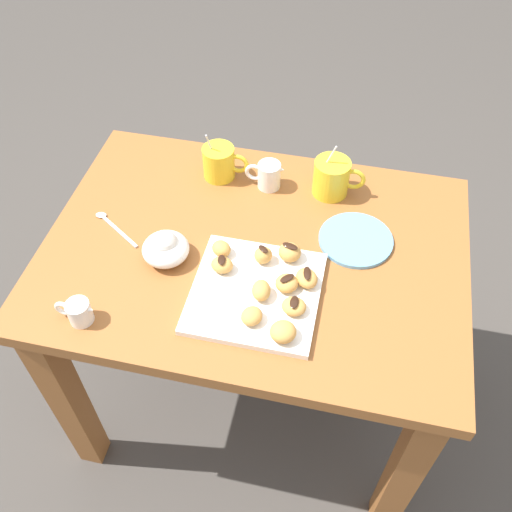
% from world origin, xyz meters
% --- Properties ---
extents(ground_plane, '(8.00, 8.00, 0.00)m').
position_xyz_m(ground_plane, '(0.00, 0.00, 0.00)').
color(ground_plane, '#423D38').
extents(dining_table, '(1.01, 0.73, 0.74)m').
position_xyz_m(dining_table, '(0.00, 0.00, 0.60)').
color(dining_table, '#935628').
rests_on(dining_table, ground_plane).
extents(pastry_plate_square, '(0.28, 0.28, 0.02)m').
position_xyz_m(pastry_plate_square, '(0.03, -0.14, 0.75)').
color(pastry_plate_square, white).
rests_on(pastry_plate_square, dining_table).
extents(coffee_mug_yellow_left, '(0.12, 0.08, 0.14)m').
position_xyz_m(coffee_mug_yellow_left, '(-0.15, 0.24, 0.79)').
color(coffee_mug_yellow_left, yellow).
rests_on(coffee_mug_yellow_left, dining_table).
extents(coffee_mug_yellow_right, '(0.13, 0.09, 0.15)m').
position_xyz_m(coffee_mug_yellow_right, '(0.15, 0.24, 0.79)').
color(coffee_mug_yellow_right, yellow).
rests_on(coffee_mug_yellow_right, dining_table).
extents(cream_pitcher_white, '(0.10, 0.06, 0.07)m').
position_xyz_m(cream_pitcher_white, '(-0.01, 0.23, 0.78)').
color(cream_pitcher_white, white).
rests_on(cream_pitcher_white, dining_table).
extents(ice_cream_bowl, '(0.11, 0.11, 0.08)m').
position_xyz_m(ice_cream_bowl, '(-0.19, -0.07, 0.78)').
color(ice_cream_bowl, white).
rests_on(ice_cream_bowl, dining_table).
extents(chocolate_sauce_pitcher, '(0.09, 0.05, 0.06)m').
position_xyz_m(chocolate_sauce_pitcher, '(-0.32, -0.28, 0.77)').
color(chocolate_sauce_pitcher, white).
rests_on(chocolate_sauce_pitcher, dining_table).
extents(saucer_sky_left, '(0.18, 0.18, 0.01)m').
position_xyz_m(saucer_sky_left, '(0.24, 0.08, 0.75)').
color(saucer_sky_left, '#66A8DB').
rests_on(saucer_sky_left, dining_table).
extents(loose_spoon_near_saucer, '(0.14, 0.10, 0.01)m').
position_xyz_m(loose_spoon_near_saucer, '(-0.36, -0.00, 0.74)').
color(loose_spoon_near_saucer, silver).
rests_on(loose_spoon_near_saucer, dining_table).
extents(beignet_0, '(0.06, 0.06, 0.04)m').
position_xyz_m(beignet_0, '(0.09, -0.03, 0.78)').
color(beignet_0, '#D19347').
rests_on(beignet_0, pastry_plate_square).
extents(chocolate_drizzle_0, '(0.04, 0.03, 0.00)m').
position_xyz_m(chocolate_drizzle_0, '(0.09, -0.03, 0.80)').
color(chocolate_drizzle_0, black).
rests_on(chocolate_drizzle_0, beignet_0).
extents(beignet_1, '(0.06, 0.05, 0.03)m').
position_xyz_m(beignet_1, '(-0.05, -0.09, 0.77)').
color(beignet_1, '#D19347').
rests_on(beignet_1, pastry_plate_square).
extents(chocolate_drizzle_1, '(0.02, 0.03, 0.00)m').
position_xyz_m(chocolate_drizzle_1, '(-0.05, -0.09, 0.79)').
color(chocolate_drizzle_1, black).
rests_on(chocolate_drizzle_1, beignet_1).
extents(beignet_2, '(0.06, 0.06, 0.03)m').
position_xyz_m(beignet_2, '(-0.07, -0.05, 0.77)').
color(beignet_2, '#D19347').
rests_on(beignet_2, pastry_plate_square).
extents(beignet_3, '(0.06, 0.05, 0.03)m').
position_xyz_m(beignet_3, '(0.13, -0.17, 0.77)').
color(beignet_3, '#D19347').
rests_on(beignet_3, pastry_plate_square).
extents(chocolate_drizzle_3, '(0.02, 0.03, 0.00)m').
position_xyz_m(chocolate_drizzle_3, '(0.13, -0.17, 0.79)').
color(chocolate_drizzle_3, black).
rests_on(chocolate_drizzle_3, beignet_3).
extents(beignet_4, '(0.08, 0.08, 0.04)m').
position_xyz_m(beignet_4, '(0.12, -0.24, 0.78)').
color(beignet_4, '#D19347').
rests_on(beignet_4, pastry_plate_square).
extents(beignet_5, '(0.07, 0.07, 0.03)m').
position_xyz_m(beignet_5, '(0.10, -0.11, 0.77)').
color(beignet_5, '#D19347').
rests_on(beignet_5, pastry_plate_square).
extents(chocolate_drizzle_5, '(0.04, 0.04, 0.00)m').
position_xyz_m(chocolate_drizzle_5, '(0.10, -0.11, 0.79)').
color(chocolate_drizzle_5, black).
rests_on(chocolate_drizzle_5, beignet_5).
extents(beignet_6, '(0.07, 0.07, 0.03)m').
position_xyz_m(beignet_6, '(0.14, -0.09, 0.77)').
color(beignet_6, '#D19347').
rests_on(beignet_6, pastry_plate_square).
extents(chocolate_drizzle_6, '(0.02, 0.04, 0.00)m').
position_xyz_m(chocolate_drizzle_6, '(0.14, -0.09, 0.79)').
color(chocolate_drizzle_6, black).
rests_on(chocolate_drizzle_6, beignet_6).
extents(beignet_7, '(0.06, 0.06, 0.04)m').
position_xyz_m(beignet_7, '(0.03, -0.05, 0.78)').
color(beignet_7, '#D19347').
rests_on(beignet_7, pastry_plate_square).
extents(chocolate_drizzle_7, '(0.03, 0.03, 0.00)m').
position_xyz_m(chocolate_drizzle_7, '(0.03, -0.05, 0.80)').
color(chocolate_drizzle_7, black).
rests_on(chocolate_drizzle_7, beignet_7).
extents(beignet_8, '(0.05, 0.06, 0.04)m').
position_xyz_m(beignet_8, '(0.05, -0.15, 0.78)').
color(beignet_8, '#D19347').
rests_on(beignet_8, pastry_plate_square).
extents(beignet_9, '(0.06, 0.06, 0.03)m').
position_xyz_m(beignet_9, '(0.04, -0.22, 0.77)').
color(beignet_9, '#D19347').
rests_on(beignet_9, pastry_plate_square).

